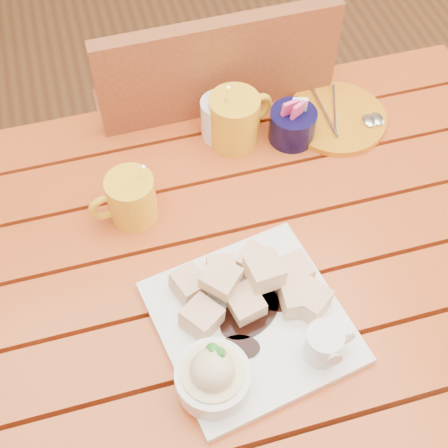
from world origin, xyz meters
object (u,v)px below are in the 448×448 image
object	(u,v)px
coffee_mug_right	(236,119)
chair_far	(206,143)
coffee_mug_left	(130,199)
orange_saucer	(337,118)
table	(219,297)
dessert_plate	(245,328)

from	to	relation	value
coffee_mug_right	chair_far	distance (m)	0.34
coffee_mug_left	coffee_mug_right	distance (m)	0.25
coffee_mug_right	orange_saucer	distance (m)	0.20
coffee_mug_right	chair_far	world-z (taller)	chair_far
table	coffee_mug_right	size ratio (longest dim) A/B	7.92
coffee_mug_left	chair_far	distance (m)	0.47
table	dessert_plate	distance (m)	0.19
coffee_mug_left	table	bearing A→B (deg)	-57.20
coffee_mug_left	coffee_mug_right	size ratio (longest dim) A/B	0.88
table	orange_saucer	xyz separation A→B (m)	(0.30, 0.25, 0.11)
table	coffee_mug_right	distance (m)	0.32
dessert_plate	chair_far	size ratio (longest dim) A/B	0.33
coffee_mug_left	orange_saucer	size ratio (longest dim) A/B	0.71
coffee_mug_left	orange_saucer	distance (m)	0.43
table	chair_far	bearing A→B (deg)	78.49
table	dessert_plate	world-z (taller)	dessert_plate
coffee_mug_right	chair_far	size ratio (longest dim) A/B	0.16
table	coffee_mug_left	xyz separation A→B (m)	(-0.11, 0.13, 0.15)
dessert_plate	coffee_mug_right	xyz separation A→B (m)	(0.10, 0.39, 0.02)
coffee_mug_right	orange_saucer	xyz separation A→B (m)	(0.20, -0.01, -0.05)
coffee_mug_left	chair_far	xyz separation A→B (m)	(0.21, 0.32, -0.27)
table	dessert_plate	size ratio (longest dim) A/B	3.89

